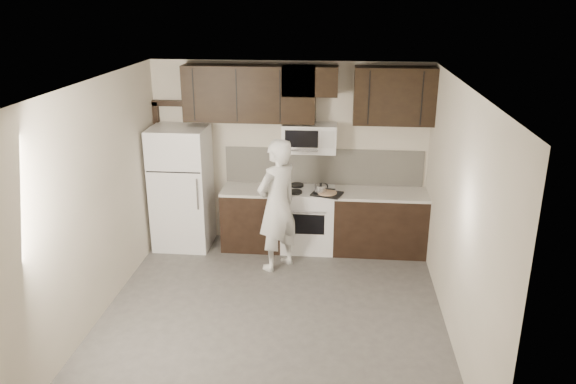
# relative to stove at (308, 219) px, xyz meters

# --- Properties ---
(floor) EXTENTS (4.50, 4.50, 0.00)m
(floor) POSITION_rel_stove_xyz_m (-0.30, -1.94, -0.46)
(floor) COLOR #504E4B
(floor) RESTS_ON ground
(back_wall) EXTENTS (4.00, 0.00, 4.00)m
(back_wall) POSITION_rel_stove_xyz_m (-0.30, 0.31, 0.89)
(back_wall) COLOR beige
(back_wall) RESTS_ON ground
(ceiling) EXTENTS (4.50, 4.50, 0.00)m
(ceiling) POSITION_rel_stove_xyz_m (-0.30, -1.94, 2.24)
(ceiling) COLOR white
(ceiling) RESTS_ON back_wall
(counter_run) EXTENTS (2.95, 0.64, 0.91)m
(counter_run) POSITION_rel_stove_xyz_m (0.30, 0.00, -0.00)
(counter_run) COLOR black
(counter_run) RESTS_ON floor
(stove) EXTENTS (0.76, 0.66, 0.94)m
(stove) POSITION_rel_stove_xyz_m (0.00, 0.00, 0.00)
(stove) COLOR white
(stove) RESTS_ON floor
(backsplash) EXTENTS (2.90, 0.02, 0.54)m
(backsplash) POSITION_rel_stove_xyz_m (0.20, 0.30, 0.72)
(backsplash) COLOR beige
(backsplash) RESTS_ON counter_run
(upper_cabinets) EXTENTS (3.48, 0.35, 0.78)m
(upper_cabinets) POSITION_rel_stove_xyz_m (-0.09, 0.14, 1.82)
(upper_cabinets) COLOR black
(upper_cabinets) RESTS_ON back_wall
(microwave) EXTENTS (0.76, 0.42, 0.40)m
(microwave) POSITION_rel_stove_xyz_m (-0.00, 0.12, 1.19)
(microwave) COLOR white
(microwave) RESTS_ON upper_cabinets
(refrigerator) EXTENTS (0.80, 0.76, 1.80)m
(refrigerator) POSITION_rel_stove_xyz_m (-1.85, -0.05, 0.44)
(refrigerator) COLOR white
(refrigerator) RESTS_ON floor
(door_trim) EXTENTS (0.50, 0.08, 2.12)m
(door_trim) POSITION_rel_stove_xyz_m (-2.22, 0.27, 0.79)
(door_trim) COLOR black
(door_trim) RESTS_ON floor
(saucepan) EXTENTS (0.30, 0.17, 0.16)m
(saucepan) POSITION_rel_stove_xyz_m (0.18, -0.15, 0.52)
(saucepan) COLOR silver
(saucepan) RESTS_ON stove
(baking_tray) EXTENTS (0.48, 0.41, 0.02)m
(baking_tray) POSITION_rel_stove_xyz_m (0.27, -0.17, 0.46)
(baking_tray) COLOR black
(baking_tray) RESTS_ON counter_run
(pizza) EXTENTS (0.34, 0.34, 0.02)m
(pizza) POSITION_rel_stove_xyz_m (0.27, -0.17, 0.48)
(pizza) COLOR beige
(pizza) RESTS_ON baking_tray
(person) EXTENTS (0.76, 0.79, 1.82)m
(person) POSITION_rel_stove_xyz_m (-0.38, -0.66, 0.45)
(person) COLOR white
(person) RESTS_ON floor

